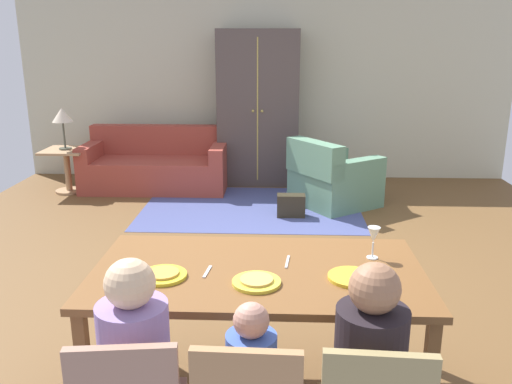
{
  "coord_description": "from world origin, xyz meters",
  "views": [
    {
      "loc": [
        0.2,
        -4.22,
        1.95
      ],
      "look_at": [
        0.04,
        -0.39,
        0.85
      ],
      "focal_mm": 37.13,
      "sensor_mm": 36.0,
      "label": 1
    }
  ],
  "objects_px": {
    "dining_table": "(258,281)",
    "plate_near_man": "(163,275)",
    "armoire": "(258,108)",
    "table_lamp": "(62,117)",
    "side_table": "(67,164)",
    "handbag": "(291,206)",
    "wine_glass": "(374,236)",
    "plate_near_child": "(256,282)",
    "couch": "(157,166)",
    "armchair": "(332,180)",
    "plate_near_woman": "(352,277)",
    "person_man": "(138,383)"
  },
  "relations": [
    {
      "from": "dining_table",
      "to": "plate_near_child",
      "type": "relative_size",
      "value": 7.16
    },
    {
      "from": "plate_near_woman",
      "to": "armchair",
      "type": "distance_m",
      "value": 3.76
    },
    {
      "from": "dining_table",
      "to": "couch",
      "type": "relative_size",
      "value": 0.94
    },
    {
      "from": "plate_near_woman",
      "to": "wine_glass",
      "type": "relative_size",
      "value": 1.34
    },
    {
      "from": "plate_near_woman",
      "to": "handbag",
      "type": "bearing_deg",
      "value": 94.13
    },
    {
      "from": "dining_table",
      "to": "handbag",
      "type": "relative_size",
      "value": 5.6
    },
    {
      "from": "couch",
      "to": "plate_near_man",
      "type": "bearing_deg",
      "value": -76.58
    },
    {
      "from": "plate_near_child",
      "to": "person_man",
      "type": "height_order",
      "value": "person_man"
    },
    {
      "from": "armoire",
      "to": "table_lamp",
      "type": "distance_m",
      "value": 2.58
    },
    {
      "from": "plate_near_child",
      "to": "armchair",
      "type": "bearing_deg",
      "value": 78.66
    },
    {
      "from": "armchair",
      "to": "side_table",
      "type": "bearing_deg",
      "value": 172.86
    },
    {
      "from": "dining_table",
      "to": "armoire",
      "type": "distance_m",
      "value": 4.7
    },
    {
      "from": "plate_near_child",
      "to": "dining_table",
      "type": "bearing_deg",
      "value": 90.0
    },
    {
      "from": "wine_glass",
      "to": "armoire",
      "type": "distance_m",
      "value": 4.58
    },
    {
      "from": "plate_near_child",
      "to": "side_table",
      "type": "height_order",
      "value": "plate_near_child"
    },
    {
      "from": "side_table",
      "to": "handbag",
      "type": "relative_size",
      "value": 1.81
    },
    {
      "from": "plate_near_child",
      "to": "armoire",
      "type": "height_order",
      "value": "armoire"
    },
    {
      "from": "plate_near_child",
      "to": "couch",
      "type": "distance_m",
      "value": 4.78
    },
    {
      "from": "armoire",
      "to": "table_lamp",
      "type": "height_order",
      "value": "armoire"
    },
    {
      "from": "handbag",
      "to": "couch",
      "type": "bearing_deg",
      "value": 147.34
    },
    {
      "from": "side_table",
      "to": "handbag",
      "type": "distance_m",
      "value": 3.08
    },
    {
      "from": "plate_near_child",
      "to": "armchair",
      "type": "height_order",
      "value": "armchair"
    },
    {
      "from": "armoire",
      "to": "side_table",
      "type": "height_order",
      "value": "armoire"
    },
    {
      "from": "side_table",
      "to": "table_lamp",
      "type": "bearing_deg",
      "value": 180.0
    },
    {
      "from": "plate_near_child",
      "to": "table_lamp",
      "type": "relative_size",
      "value": 0.46
    },
    {
      "from": "plate_near_woman",
      "to": "table_lamp",
      "type": "distance_m",
      "value": 5.23
    },
    {
      "from": "dining_table",
      "to": "plate_near_woman",
      "type": "distance_m",
      "value": 0.51
    },
    {
      "from": "dining_table",
      "to": "wine_glass",
      "type": "distance_m",
      "value": 0.7
    },
    {
      "from": "dining_table",
      "to": "couch",
      "type": "height_order",
      "value": "couch"
    },
    {
      "from": "dining_table",
      "to": "side_table",
      "type": "height_order",
      "value": "dining_table"
    },
    {
      "from": "dining_table",
      "to": "plate_near_man",
      "type": "xyz_separation_m",
      "value": [
        -0.49,
        -0.12,
        0.08
      ]
    },
    {
      "from": "plate_near_woman",
      "to": "person_man",
      "type": "xyz_separation_m",
      "value": [
        -0.99,
        -0.57,
        -0.26
      ]
    },
    {
      "from": "table_lamp",
      "to": "plate_near_man",
      "type": "bearing_deg",
      "value": -62.34
    },
    {
      "from": "person_man",
      "to": "side_table",
      "type": "xyz_separation_m",
      "value": [
        -2.18,
        4.72,
        -0.14
      ]
    },
    {
      "from": "dining_table",
      "to": "plate_near_man",
      "type": "height_order",
      "value": "plate_near_man"
    },
    {
      "from": "side_table",
      "to": "plate_near_man",
      "type": "bearing_deg",
      "value": -62.34
    },
    {
      "from": "armoire",
      "to": "couch",
      "type": "bearing_deg",
      "value": -165.08
    },
    {
      "from": "dining_table",
      "to": "person_man",
      "type": "height_order",
      "value": "person_man"
    },
    {
      "from": "side_table",
      "to": "dining_table",
      "type": "bearing_deg",
      "value": -56.54
    },
    {
      "from": "wine_glass",
      "to": "armchair",
      "type": "height_order",
      "value": "wine_glass"
    },
    {
      "from": "wine_glass",
      "to": "side_table",
      "type": "distance_m",
      "value": 5.13
    },
    {
      "from": "person_man",
      "to": "table_lamp",
      "type": "relative_size",
      "value": 2.05
    },
    {
      "from": "plate_near_woman",
      "to": "wine_glass",
      "type": "bearing_deg",
      "value": 61.47
    },
    {
      "from": "side_table",
      "to": "couch",
      "type": "bearing_deg",
      "value": 12.88
    },
    {
      "from": "side_table",
      "to": "handbag",
      "type": "bearing_deg",
      "value": -17.03
    },
    {
      "from": "plate_near_woman",
      "to": "table_lamp",
      "type": "height_order",
      "value": "table_lamp"
    },
    {
      "from": "armchair",
      "to": "table_lamp",
      "type": "bearing_deg",
      "value": 172.86
    },
    {
      "from": "person_man",
      "to": "handbag",
      "type": "height_order",
      "value": "person_man"
    },
    {
      "from": "wine_glass",
      "to": "table_lamp",
      "type": "distance_m",
      "value": 5.11
    },
    {
      "from": "plate_near_man",
      "to": "table_lamp",
      "type": "xyz_separation_m",
      "value": [
        -2.19,
        4.18,
        0.24
      ]
    }
  ]
}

